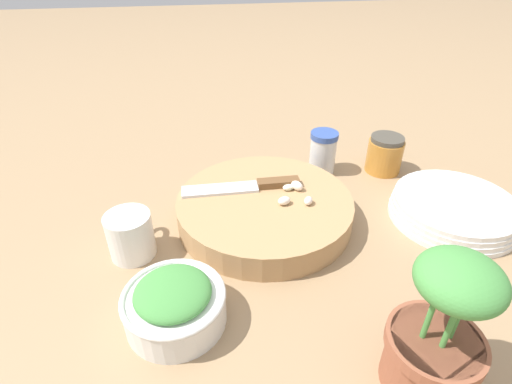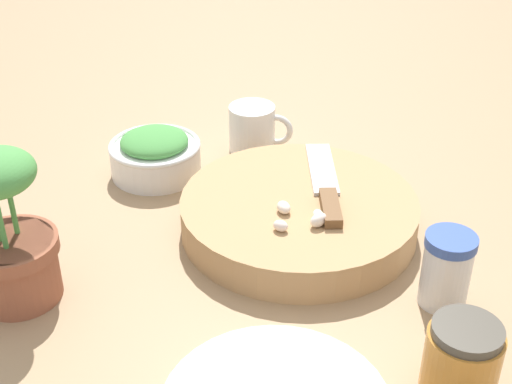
# 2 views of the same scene
# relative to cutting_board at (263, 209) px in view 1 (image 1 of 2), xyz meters

# --- Properties ---
(ground_plane) EXTENTS (5.00, 5.00, 0.00)m
(ground_plane) POSITION_rel_cutting_board_xyz_m (-0.00, 0.05, -0.02)
(ground_plane) COLOR #997A56
(cutting_board) EXTENTS (0.31, 0.31, 0.05)m
(cutting_board) POSITION_rel_cutting_board_xyz_m (0.00, 0.00, 0.00)
(cutting_board) COLOR tan
(cutting_board) RESTS_ON ground_plane
(chef_knife) EXTENTS (0.21, 0.04, 0.01)m
(chef_knife) POSITION_rel_cutting_board_xyz_m (0.02, -0.04, 0.03)
(chef_knife) COLOR brown
(chef_knife) RESTS_ON cutting_board
(garlic_cloves) EXTENTS (0.06, 0.07, 0.02)m
(garlic_cloves) POSITION_rel_cutting_board_xyz_m (-0.05, 0.00, 0.03)
(garlic_cloves) COLOR #F1E0D0
(garlic_cloves) RESTS_ON cutting_board
(herb_bowl) EXTENTS (0.14, 0.14, 0.07)m
(herb_bowl) POSITION_rel_cutting_board_xyz_m (0.15, 0.20, 0.01)
(herb_bowl) COLOR silver
(herb_bowl) RESTS_ON ground_plane
(spice_jar) EXTENTS (0.06, 0.06, 0.09)m
(spice_jar) POSITION_rel_cutting_board_xyz_m (-0.15, -0.15, 0.02)
(spice_jar) COLOR silver
(spice_jar) RESTS_ON ground_plane
(coffee_mug) EXTENTS (0.07, 0.10, 0.07)m
(coffee_mug) POSITION_rel_cutting_board_xyz_m (0.22, 0.05, 0.01)
(coffee_mug) COLOR silver
(coffee_mug) RESTS_ON ground_plane
(plate_stack) EXTENTS (0.22, 0.22, 0.04)m
(plate_stack) POSITION_rel_cutting_board_xyz_m (-0.34, 0.05, -0.00)
(plate_stack) COLOR silver
(plate_stack) RESTS_ON ground_plane
(honey_jar) EXTENTS (0.07, 0.07, 0.08)m
(honey_jar) POSITION_rel_cutting_board_xyz_m (-0.28, -0.13, 0.02)
(honey_jar) COLOR #BC7A2D
(honey_jar) RESTS_ON ground_plane
(potted_herb) EXTENTS (0.10, 0.10, 0.19)m
(potted_herb) POSITION_rel_cutting_board_xyz_m (-0.13, 0.33, 0.06)
(potted_herb) COLOR #935138
(potted_herb) RESTS_ON ground_plane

